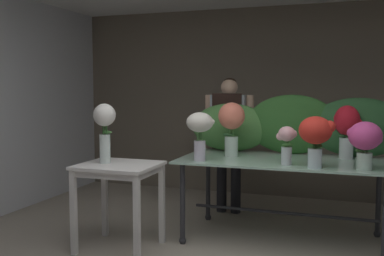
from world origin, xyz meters
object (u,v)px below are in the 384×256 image
at_px(vase_white_roses_tall, 105,125).
at_px(display_table_glass, 283,170).
at_px(florist, 229,130).
at_px(vase_blush_snapdragons, 287,142).
at_px(vase_crimson_anemones, 347,127).
at_px(vase_fuchsia_peonies, 365,140).
at_px(vase_ivory_stock, 200,128).
at_px(vase_coral_roses, 231,123).
at_px(vase_scarlet_hydrangea, 316,134).
at_px(side_table_white, 119,176).

bearing_deg(vase_white_roses_tall, display_table_glass, 25.14).
relative_size(display_table_glass, florist, 1.23).
height_order(florist, vase_blush_snapdragons, florist).
bearing_deg(display_table_glass, vase_crimson_anemones, 22.37).
relative_size(vase_crimson_anemones, vase_white_roses_tall, 0.95).
relative_size(florist, vase_fuchsia_peonies, 3.93).
bearing_deg(vase_white_roses_tall, vase_ivory_stock, 25.29).
height_order(florist, vase_coral_roses, florist).
xyz_separation_m(vase_blush_snapdragons, vase_coral_roses, (-0.59, 0.32, 0.14)).
distance_m(vase_fuchsia_peonies, vase_scarlet_hydrangea, 0.40).
relative_size(display_table_glass, vase_ivory_stock, 4.30).
xyz_separation_m(florist, vase_coral_roses, (0.22, -0.78, 0.16)).
bearing_deg(vase_scarlet_hydrangea, vase_ivory_stock, 177.15).
bearing_deg(florist, side_table_white, -113.25).
xyz_separation_m(vase_crimson_anemones, vase_scarlet_hydrangea, (-0.25, -0.64, -0.02)).
height_order(display_table_glass, vase_scarlet_hydrangea, vase_scarlet_hydrangea).
bearing_deg(side_table_white, vase_crimson_anemones, 25.91).
bearing_deg(vase_crimson_anemones, side_table_white, -154.09).
distance_m(vase_crimson_anemones, vase_ivory_stock, 1.44).
bearing_deg(vase_coral_roses, florist, 105.97).
xyz_separation_m(side_table_white, vase_coral_roses, (0.88, 0.74, 0.46)).
distance_m(side_table_white, florist, 1.68).
xyz_separation_m(side_table_white, vase_white_roses_tall, (-0.14, -0.00, 0.46)).
height_order(side_table_white, vase_coral_roses, vase_coral_roses).
distance_m(display_table_glass, vase_coral_roses, 0.70).
bearing_deg(vase_coral_roses, side_table_white, -139.81).
xyz_separation_m(vase_ivory_stock, vase_white_roses_tall, (-0.80, -0.38, 0.03)).
height_order(side_table_white, vase_white_roses_tall, vase_white_roses_tall).
relative_size(side_table_white, vase_crimson_anemones, 1.53).
height_order(vase_crimson_anemones, vase_ivory_stock, vase_crimson_anemones).
bearing_deg(vase_ivory_stock, vase_coral_roses, 59.13).
relative_size(display_table_glass, vase_white_roses_tall, 3.59).
bearing_deg(vase_ivory_stock, vase_scarlet_hydrangea, -2.85).
height_order(vase_coral_roses, vase_scarlet_hydrangea, vase_coral_roses).
bearing_deg(side_table_white, vase_fuchsia_peonies, 10.18).
xyz_separation_m(display_table_glass, vase_white_roses_tall, (-1.55, -0.73, 0.45)).
distance_m(display_table_glass, side_table_white, 1.58).
xyz_separation_m(vase_coral_roses, vase_crimson_anemones, (1.10, 0.22, -0.03)).
bearing_deg(florist, display_table_glass, -46.57).
height_order(display_table_glass, vase_fuchsia_peonies, vase_fuchsia_peonies).
height_order(vase_blush_snapdragons, vase_white_roses_tall, vase_white_roses_tall).
distance_m(florist, vase_crimson_anemones, 1.44).
xyz_separation_m(vase_fuchsia_peonies, vase_scarlet_hydrangea, (-0.39, -0.06, 0.04)).
xyz_separation_m(display_table_glass, vase_fuchsia_peonies, (0.72, -0.34, 0.37)).
xyz_separation_m(vase_coral_roses, vase_fuchsia_peonies, (1.25, -0.36, -0.09)).
relative_size(vase_scarlet_hydrangea, vase_white_roses_tall, 0.81).
bearing_deg(display_table_glass, florist, 133.43).
xyz_separation_m(vase_coral_roses, vase_scarlet_hydrangea, (0.85, -0.42, -0.05)).
relative_size(side_table_white, vase_blush_snapdragons, 2.29).
distance_m(vase_coral_roses, vase_fuchsia_peonies, 1.30).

